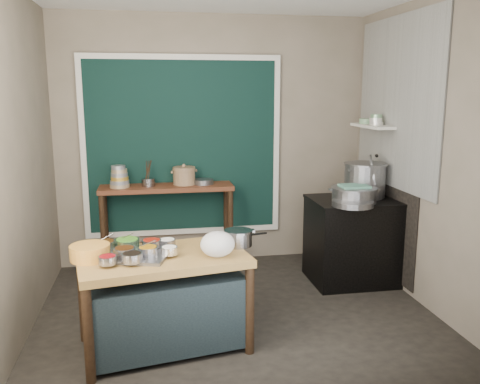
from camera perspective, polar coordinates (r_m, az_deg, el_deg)
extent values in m
cube|color=black|center=(4.74, -0.50, -13.39)|extent=(3.50, 3.00, 0.02)
cube|color=#796C5D|center=(5.83, -3.03, 5.69)|extent=(3.50, 0.02, 2.80)
cube|color=#796C5D|center=(4.41, -23.74, 2.90)|extent=(0.02, 3.00, 2.80)
cube|color=#796C5D|center=(4.95, 20.04, 4.00)|extent=(0.02, 3.00, 2.80)
cube|color=black|center=(5.76, -6.45, 5.06)|extent=(2.10, 0.02, 1.90)
cube|color=#B2B2AA|center=(5.39, 17.19, 9.53)|extent=(0.02, 1.70, 1.70)
cube|color=black|center=(5.63, 16.09, -2.19)|extent=(0.01, 1.30, 1.30)
cube|color=beige|center=(5.62, 14.68, 7.17)|extent=(0.22, 0.70, 0.03)
cube|color=olive|center=(4.05, -8.52, -12.06)|extent=(1.36, 0.93, 0.75)
cube|color=#562B18|center=(5.73, -8.12, -3.94)|extent=(1.45, 0.40, 0.95)
cube|color=black|center=(5.45, 12.69, -5.45)|extent=(0.90, 0.68, 0.85)
cube|color=black|center=(5.34, 12.89, -0.93)|extent=(0.92, 0.69, 0.03)
cube|color=gray|center=(3.91, -12.01, -6.97)|extent=(0.62, 0.52, 0.02)
cylinder|color=gray|center=(3.89, -15.72, -6.54)|extent=(0.17, 0.17, 0.07)
cylinder|color=gray|center=(3.73, -14.64, -7.38)|extent=(0.13, 0.13, 0.06)
cylinder|color=gray|center=(3.73, -12.04, -7.19)|extent=(0.15, 0.15, 0.06)
cylinder|color=gray|center=(3.85, -10.28, -6.52)|extent=(0.15, 0.15, 0.06)
cylinder|color=silver|center=(3.85, -7.94, -6.51)|extent=(0.13, 0.13, 0.06)
cylinder|color=gray|center=(4.05, -14.91, -5.79)|extent=(0.16, 0.16, 0.07)
cylinder|color=gray|center=(4.02, -9.90, -5.75)|extent=(0.15, 0.15, 0.06)
cylinder|color=gray|center=(4.03, -12.55, -5.70)|extent=(0.19, 0.19, 0.08)
cylinder|color=gray|center=(4.02, -8.18, -5.69)|extent=(0.13, 0.13, 0.06)
cylinder|color=gray|center=(3.85, -12.84, -6.60)|extent=(0.16, 0.16, 0.07)
cylinder|color=gold|center=(3.92, -16.49, -6.50)|extent=(0.38, 0.38, 0.11)
ellipsoid|color=white|center=(3.81, -2.53, -5.87)|extent=(0.26, 0.22, 0.19)
ellipsoid|color=white|center=(3.92, -2.92, -5.69)|extent=(0.24, 0.22, 0.15)
cylinder|color=tan|center=(5.60, -13.38, 0.70)|extent=(0.21, 0.21, 0.04)
cylinder|color=gray|center=(5.59, -13.40, 1.10)|extent=(0.20, 0.20, 0.04)
cylinder|color=gold|center=(5.58, -13.41, 1.51)|extent=(0.19, 0.19, 0.04)
cylinder|color=gray|center=(5.58, -13.43, 1.91)|extent=(0.18, 0.18, 0.04)
cylinder|color=tan|center=(5.57, -13.45, 2.31)|extent=(0.17, 0.17, 0.04)
cylinder|color=gray|center=(5.56, -13.47, 2.72)|extent=(0.15, 0.15, 0.04)
cylinder|color=gray|center=(5.60, -10.24, 1.08)|extent=(0.15, 0.15, 0.09)
cylinder|color=gray|center=(5.65, -4.13, 1.16)|extent=(0.29, 0.29, 0.06)
cylinder|color=gray|center=(5.46, 14.79, 1.76)|extent=(0.29, 0.46, 0.45)
cube|color=#4B8871|center=(5.15, 12.72, 0.65)|extent=(0.28, 0.21, 0.02)
cylinder|color=gray|center=(5.00, 12.54, -1.26)|extent=(0.52, 0.52, 0.05)
cylinder|color=silver|center=(5.56, 15.00, 7.46)|extent=(0.14, 0.14, 0.04)
cylinder|color=silver|center=(5.56, 15.02, 7.85)|extent=(0.13, 0.13, 0.04)
cylinder|color=gray|center=(5.56, 15.04, 8.24)|extent=(0.12, 0.12, 0.04)
cylinder|color=gray|center=(5.78, 13.99, 7.73)|extent=(0.20, 0.20, 0.05)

